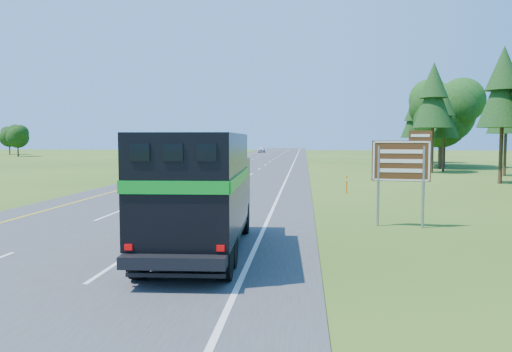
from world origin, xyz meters
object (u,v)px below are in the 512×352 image
(horse_truck, at_px, (200,190))
(exit_sign, at_px, (402,165))
(far_car, at_px, (261,150))
(white_suv, at_px, (213,162))

(horse_truck, height_order, exit_sign, exit_sign)
(horse_truck, height_order, far_car, horse_truck)
(horse_truck, xyz_separation_m, far_car, (-7.93, 113.89, -1.22))
(horse_truck, bearing_deg, exit_sign, 35.67)
(horse_truck, bearing_deg, far_car, 91.41)
(horse_truck, distance_m, exit_sign, 8.92)
(far_car, bearing_deg, horse_truck, -86.10)
(white_suv, distance_m, far_car, 70.07)
(far_car, height_order, exit_sign, exit_sign)
(white_suv, bearing_deg, horse_truck, -79.56)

